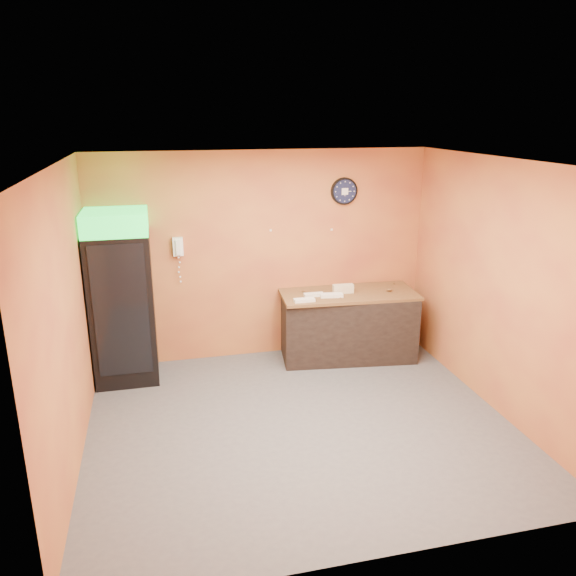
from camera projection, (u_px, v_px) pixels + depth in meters
name	position (u px, v px, depth m)	size (l,w,h in m)	color
floor	(300.00, 424.00, 6.11)	(4.50, 4.50, 0.00)	#47474C
back_wall	(264.00, 256.00, 7.55)	(4.50, 0.02, 2.80)	#C77E38
left_wall	(67.00, 321.00, 5.19)	(0.02, 4.00, 2.80)	#C77E38
right_wall	(498.00, 288.00, 6.19)	(0.02, 4.00, 2.80)	#C77E38
ceiling	(302.00, 162.00, 5.27)	(4.50, 4.00, 0.02)	white
beverage_cooler	(122.00, 300.00, 6.87)	(0.75, 0.77, 2.15)	black
prep_counter	(348.00, 326.00, 7.71)	(1.78, 0.79, 0.89)	black
wall_clock	(344.00, 191.00, 7.52)	(0.37, 0.06, 0.37)	black
wall_phone	(178.00, 247.00, 7.19)	(0.13, 0.11, 0.24)	white
butcher_paper	(349.00, 294.00, 7.57)	(1.82, 0.81, 0.04)	brown
sub_roll_stack	(343.00, 289.00, 7.52)	(0.28, 0.11, 0.12)	beige
wrapped_sandwich_left	(304.00, 300.00, 7.19)	(0.27, 0.11, 0.04)	white
wrapped_sandwich_mid	(331.00, 295.00, 7.37)	(0.30, 0.12, 0.04)	white
wrapped_sandwich_right	(314.00, 295.00, 7.41)	(0.26, 0.10, 0.04)	white
kitchen_tool	(339.00, 291.00, 7.51)	(0.07, 0.07, 0.07)	silver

